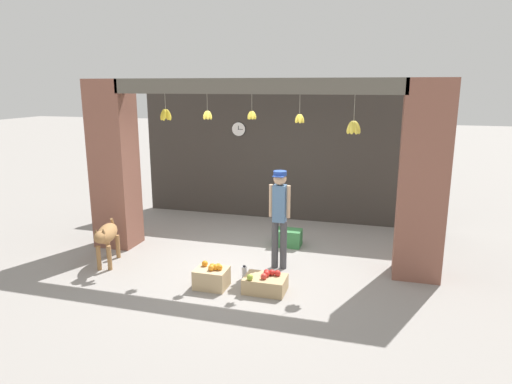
{
  "coord_description": "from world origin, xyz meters",
  "views": [
    {
      "loc": [
        2.06,
        -6.79,
        2.9
      ],
      "look_at": [
        0.0,
        0.41,
        1.14
      ],
      "focal_mm": 32.0,
      "sensor_mm": 36.0,
      "label": 1
    }
  ],
  "objects": [
    {
      "name": "water_bottle",
      "position": [
        0.1,
        -0.58,
        0.1
      ],
      "size": [
        0.08,
        0.08,
        0.22
      ],
      "color": "silver",
      "rests_on": "ground_plane"
    },
    {
      "name": "wall_clock",
      "position": [
        -1.06,
        2.75,
        1.96
      ],
      "size": [
        0.31,
        0.03,
        0.31
      ],
      "color": "black"
    },
    {
      "name": "shopkeeper",
      "position": [
        0.51,
        0.0,
        0.94
      ],
      "size": [
        0.34,
        0.26,
        1.6
      ],
      "rotation": [
        0.0,
        0.0,
        3.13
      ],
      "color": "#424247",
      "rests_on": "ground_plane"
    },
    {
      "name": "dog",
      "position": [
        -2.24,
        -0.65,
        0.5
      ],
      "size": [
        0.49,
        0.99,
        0.73
      ],
      "rotation": [
        0.0,
        0.0,
        -1.25
      ],
      "color": "#9E7042",
      "rests_on": "ground_plane"
    },
    {
      "name": "shop_back_wall",
      "position": [
        0.0,
        2.82,
        1.5
      ],
      "size": [
        6.55,
        0.12,
        3.01
      ],
      "primitive_type": "cube",
      "color": "#38332D",
      "rests_on": "ground_plane"
    },
    {
      "name": "shop_pillar_right",
      "position": [
        2.63,
        0.3,
        1.5
      ],
      "size": [
        0.7,
        0.6,
        3.01
      ],
      "primitive_type": "cube",
      "color": "brown",
      "rests_on": "ground_plane"
    },
    {
      "name": "fruit_crate_oranges",
      "position": [
        -0.27,
        -0.99,
        0.16
      ],
      "size": [
        0.47,
        0.38,
        0.37
      ],
      "color": "tan",
      "rests_on": "ground_plane"
    },
    {
      "name": "ground_plane",
      "position": [
        0.0,
        0.0,
        0.0
      ],
      "size": [
        60.0,
        60.0,
        0.0
      ],
      "primitive_type": "plane",
      "color": "gray"
    },
    {
      "name": "fruit_crate_apples",
      "position": [
        0.52,
        -0.9,
        0.12
      ],
      "size": [
        0.6,
        0.43,
        0.31
      ],
      "color": "tan",
      "rests_on": "ground_plane"
    },
    {
      "name": "shop_pillar_left",
      "position": [
        -2.63,
        0.3,
        1.5
      ],
      "size": [
        0.7,
        0.6,
        3.01
      ],
      "primitive_type": "cube",
      "color": "brown",
      "rests_on": "ground_plane"
    },
    {
      "name": "storefront_awning",
      "position": [
        0.02,
        0.12,
        2.85
      ],
      "size": [
        4.65,
        0.28,
        0.83
      ],
      "color": "#5B564C"
    },
    {
      "name": "produce_box_green",
      "position": [
        0.41,
        1.07,
        0.15
      ],
      "size": [
        0.52,
        0.33,
        0.31
      ],
      "primitive_type": "cube",
      "color": "#387A42",
      "rests_on": "ground_plane"
    }
  ]
}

